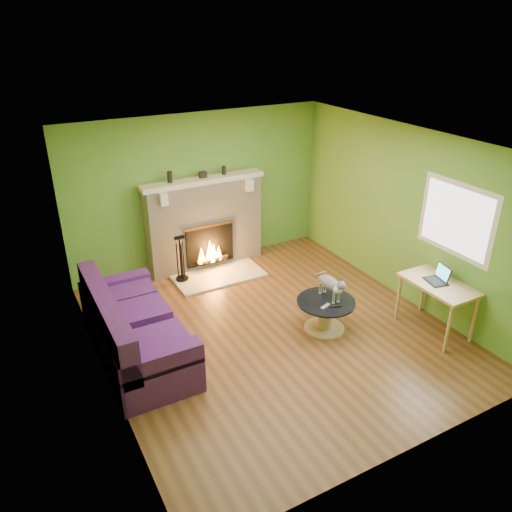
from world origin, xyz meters
The scene contains 22 objects.
floor centered at (0.00, 0.00, 0.00)m, with size 5.00×5.00×0.00m, color brown.
ceiling centered at (0.00, 0.00, 2.60)m, with size 5.00×5.00×0.00m, color white.
wall_back centered at (0.00, 2.50, 1.30)m, with size 5.00×5.00×0.00m, color #518A2D.
wall_front centered at (0.00, -2.50, 1.30)m, with size 5.00×5.00×0.00m, color #518A2D.
wall_left centered at (-2.25, 0.00, 1.30)m, with size 5.00×5.00×0.00m, color #518A2D.
wall_right centered at (2.25, 0.00, 1.30)m, with size 5.00×5.00×0.00m, color #518A2D.
window_frame centered at (2.24, -0.90, 1.55)m, with size 1.20×1.20×0.00m, color silver.
window_pane centered at (2.23, -0.90, 1.55)m, with size 1.06×1.06×0.00m, color white.
fireplace centered at (0.00, 2.32, 0.77)m, with size 2.10×0.46×1.58m.
hearth centered at (0.00, 1.80, 0.01)m, with size 1.50×0.75×0.03m, color beige.
mantel centered at (0.00, 2.30, 1.54)m, with size 2.10×0.28×0.08m, color beige.
sofa centered at (-1.86, 0.36, 0.37)m, with size 0.97×2.14×0.96m.
coffee_table centered at (0.65, -0.32, 0.26)m, with size 0.80×0.80×0.45m.
desk centered at (1.95, -1.05, 0.65)m, with size 0.58×1.00×0.74m.
cat centered at (0.73, -0.27, 0.65)m, with size 0.22×0.61×0.38m, color #5C5B60, non-canonical shape.
remote_silver centered at (0.55, -0.44, 0.46)m, with size 0.17×0.04×0.02m, color gray.
remote_black centered at (0.67, -0.50, 0.46)m, with size 0.16×0.04×0.02m, color black.
laptop centered at (1.93, -1.00, 0.85)m, with size 0.26×0.29×0.22m, color black, non-canonical shape.
fire_tools centered at (-0.60, 1.95, 0.42)m, with size 0.21×0.21×0.79m, color black, non-canonical shape.
mantel_vase_left centered at (-0.55, 2.33, 1.67)m, with size 0.08×0.08×0.18m, color black.
mantel_vase_right centered at (0.39, 2.33, 1.65)m, with size 0.07×0.07×0.14m, color black.
mantel_box centered at (0.01, 2.33, 1.63)m, with size 0.12×0.08×0.10m, color black.
Camera 1 is at (-2.99, -5.00, 3.97)m, focal length 35.00 mm.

